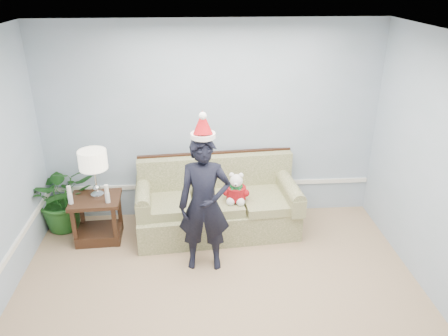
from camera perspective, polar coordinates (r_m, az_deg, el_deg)
name	(u,v)px	position (r m, az deg, el deg)	size (l,w,h in m)	color
room_shell	(224,222)	(3.57, 0.03, -7.06)	(4.54, 5.04, 2.74)	tan
wainscot_trim	(113,240)	(5.13, -14.32, -9.06)	(4.49, 4.99, 0.06)	white
sofa	(217,205)	(5.86, -0.93, -4.91)	(2.16, 1.07, 0.98)	#4D5E2C
side_table	(98,223)	(5.92, -16.08, -6.91)	(0.64, 0.55, 0.60)	#372014
table_lamp	(93,162)	(5.59, -16.74, 0.78)	(0.35, 0.35, 0.62)	silver
candle_pair	(89,195)	(5.60, -17.28, -3.39)	(0.51, 0.06, 0.24)	silver
houseplant	(63,196)	(6.21, -20.30, -3.50)	(0.84, 0.73, 0.94)	#205A1F
man	(204,205)	(4.92, -2.57, -4.82)	(0.59, 0.39, 1.62)	black
santa_hat	(203,125)	(4.56, -2.79, 5.59)	(0.26, 0.30, 0.31)	white
teddy_bear	(236,191)	(5.54, 1.61, -3.05)	(0.28, 0.30, 0.41)	white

